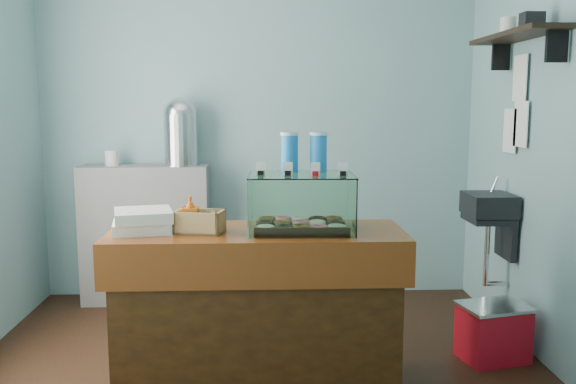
{
  "coord_description": "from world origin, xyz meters",
  "views": [
    {
      "loc": [
        0.03,
        -3.49,
        1.58
      ],
      "look_at": [
        0.17,
        -0.15,
        1.1
      ],
      "focal_mm": 38.0,
      "sensor_mm": 36.0,
      "label": 1
    }
  ],
  "objects_px": {
    "red_cooler": "(493,332)",
    "counter": "(257,309)",
    "display_case": "(302,199)",
    "coffee_urn": "(181,130)"
  },
  "relations": [
    {
      "from": "coffee_urn",
      "to": "red_cooler",
      "type": "relative_size",
      "value": 1.16
    },
    {
      "from": "display_case",
      "to": "coffee_urn",
      "type": "distance_m",
      "value": 1.78
    },
    {
      "from": "counter",
      "to": "coffee_urn",
      "type": "height_order",
      "value": "coffee_urn"
    },
    {
      "from": "display_case",
      "to": "red_cooler",
      "type": "relative_size",
      "value": 1.26
    },
    {
      "from": "red_cooler",
      "to": "counter",
      "type": "bearing_deg",
      "value": 179.07
    },
    {
      "from": "red_cooler",
      "to": "display_case",
      "type": "bearing_deg",
      "value": -179.91
    },
    {
      "from": "counter",
      "to": "red_cooler",
      "type": "distance_m",
      "value": 1.52
    },
    {
      "from": "counter",
      "to": "red_cooler",
      "type": "height_order",
      "value": "counter"
    },
    {
      "from": "counter",
      "to": "coffee_urn",
      "type": "xyz_separation_m",
      "value": [
        -0.61,
        1.57,
        0.92
      ]
    },
    {
      "from": "coffee_urn",
      "to": "counter",
      "type": "bearing_deg",
      "value": -68.87
    }
  ]
}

